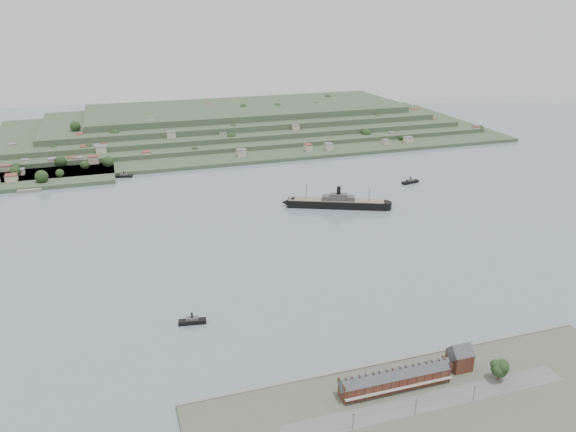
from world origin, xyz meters
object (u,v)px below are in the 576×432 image
object	(u,v)px
gabled_building	(460,357)
steamship	(334,203)
fig_tree	(500,368)
terrace_row	(395,379)
tugboat	(192,321)

from	to	relation	value
gabled_building	steamship	bearing A→B (deg)	82.84
gabled_building	fig_tree	size ratio (longest dim) A/B	1.27
fig_tree	terrace_row	bearing A→B (deg)	168.41
steamship	tugboat	distance (m)	214.17
terrace_row	tugboat	size ratio (longest dim) A/B	3.45
steamship	fig_tree	world-z (taller)	steamship
fig_tree	steamship	bearing A→B (deg)	86.14
terrace_row	steamship	size ratio (longest dim) A/B	0.60
steamship	fig_tree	bearing A→B (deg)	-93.86
gabled_building	fig_tree	xyz separation A→B (m)	(12.87, -14.35, 0.59)
terrace_row	gabled_building	world-z (taller)	gabled_building
terrace_row	gabled_building	size ratio (longest dim) A/B	3.95
terrace_row	tugboat	distance (m)	120.72
gabled_building	steamship	distance (m)	239.83
tugboat	fig_tree	size ratio (longest dim) A/B	1.45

